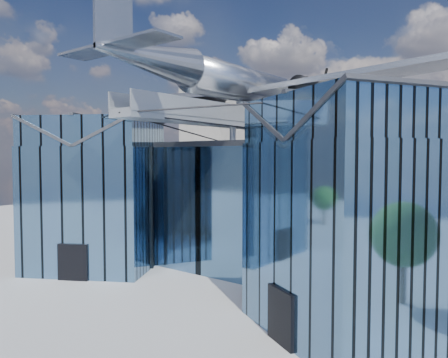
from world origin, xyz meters
The scene contains 4 objects.
ground_plane centered at (0.00, 0.00, 0.00)m, with size 120.00×120.00×0.00m, color gray.
museum centered at (0.00, 5.82, 5.54)m, with size 32.88×24.50×17.60m.
bg_towers centered at (1.45, 50.49, 10.01)m, with size 77.00×24.50×26.00m.
tree_side_w centered at (-29.02, 10.26, 4.05)m, with size 4.76×4.76×5.98m.
Camera 1 is at (18.70, -21.89, 8.79)m, focal length 35.00 mm.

